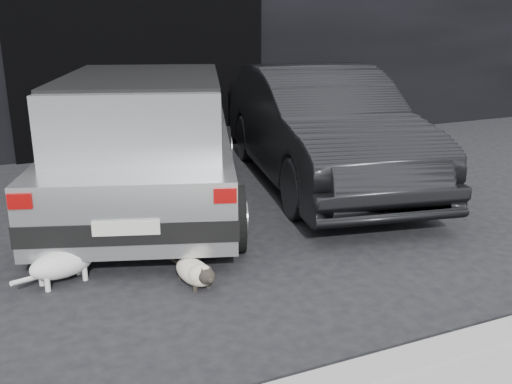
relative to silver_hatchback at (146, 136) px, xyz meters
name	(u,v)px	position (x,y,z in m)	size (l,w,h in m)	color
ground	(143,250)	(-0.38, -1.25, -0.84)	(80.00, 80.00, 0.00)	black
garage_opening	(143,70)	(0.62, 2.74, 0.46)	(4.00, 0.10, 2.60)	black
curb	(398,369)	(0.62, -3.85, -0.78)	(18.00, 0.25, 0.12)	gray
silver_hatchback	(146,136)	(0.00, 0.00, 0.00)	(3.08, 4.52, 1.53)	#B6B8BB
second_car	(320,126)	(2.31, 0.11, -0.08)	(1.59, 4.56, 1.50)	black
cat_siamese	(196,273)	(-0.13, -2.15, -0.72)	(0.31, 0.70, 0.25)	beige
cat_white	(66,261)	(-1.10, -1.65, -0.65)	(0.77, 0.41, 0.38)	silver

